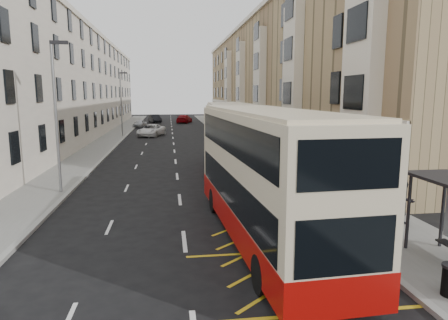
{
  "coord_description": "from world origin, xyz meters",
  "views": [
    {
      "loc": [
        -0.48,
        -10.24,
        5.41
      ],
      "look_at": [
        1.96,
        7.35,
        2.48
      ],
      "focal_mm": 32.0,
      "sensor_mm": 36.0,
      "label": 1
    }
  ],
  "objects": [
    {
      "name": "ground",
      "position": [
        0.0,
        0.0,
        0.0
      ],
      "size": [
        200.0,
        200.0,
        0.0
      ],
      "primitive_type": "plane",
      "color": "black",
      "rests_on": "ground"
    },
    {
      "name": "pavement_right",
      "position": [
        8.0,
        30.0,
        0.07
      ],
      "size": [
        4.0,
        120.0,
        0.15
      ],
      "primitive_type": "cube",
      "color": "slate",
      "rests_on": "ground"
    },
    {
      "name": "pavement_left",
      "position": [
        -7.5,
        30.0,
        0.07
      ],
      "size": [
        3.0,
        120.0,
        0.15
      ],
      "primitive_type": "cube",
      "color": "slate",
      "rests_on": "ground"
    },
    {
      "name": "kerb_right",
      "position": [
        6.0,
        30.0,
        0.07
      ],
      "size": [
        0.25,
        120.0,
        0.15
      ],
      "primitive_type": "cube",
      "color": "gray",
      "rests_on": "ground"
    },
    {
      "name": "kerb_left",
      "position": [
        -6.0,
        30.0,
        0.07
      ],
      "size": [
        0.25,
        120.0,
        0.15
      ],
      "primitive_type": "cube",
      "color": "gray",
      "rests_on": "ground"
    },
    {
      "name": "road_markings",
      "position": [
        0.0,
        45.0,
        0.01
      ],
      "size": [
        10.0,
        110.0,
        0.01
      ],
      "primitive_type": null,
      "color": "silver",
      "rests_on": "ground"
    },
    {
      "name": "terrace_right",
      "position": [
        14.88,
        45.38,
        7.52
      ],
      "size": [
        10.75,
        79.0,
        15.25
      ],
      "color": "tan",
      "rests_on": "ground"
    },
    {
      "name": "terrace_left",
      "position": [
        -13.43,
        45.5,
        6.52
      ],
      "size": [
        9.18,
        79.0,
        13.25
      ],
      "color": "silver",
      "rests_on": "ground"
    },
    {
      "name": "guard_railing",
      "position": [
        6.25,
        5.75,
        0.86
      ],
      "size": [
        0.06,
        6.56,
        1.01
      ],
      "color": "red",
      "rests_on": "pavement_right"
    },
    {
      "name": "street_lamp_near",
      "position": [
        -6.35,
        12.0,
        4.64
      ],
      "size": [
        0.93,
        0.18,
        8.0
      ],
      "color": "gray",
      "rests_on": "pavement_left"
    },
    {
      "name": "street_lamp_far",
      "position": [
        -6.35,
        42.0,
        4.64
      ],
      "size": [
        0.93,
        0.18,
        8.0
      ],
      "color": "gray",
      "rests_on": "pavement_left"
    },
    {
      "name": "double_decker_front",
      "position": [
        2.98,
        3.71,
        2.48
      ],
      "size": [
        3.44,
        12.36,
        4.88
      ],
      "rotation": [
        0.0,
        0.0,
        0.05
      ],
      "color": "beige",
      "rests_on": "ground"
    },
    {
      "name": "double_decker_rear",
      "position": [
        3.64,
        16.39,
        2.44
      ],
      "size": [
        3.47,
        12.14,
        4.78
      ],
      "rotation": [
        0.0,
        0.0,
        -0.06
      ],
      "color": "beige",
      "rests_on": "ground"
    },
    {
      "name": "pedestrian_mid",
      "position": [
        8.91,
        4.28,
        1.05
      ],
      "size": [
        0.93,
        0.76,
        1.8
      ],
      "primitive_type": "imported",
      "rotation": [
        0.0,
        0.0,
        -0.09
      ],
      "color": "black",
      "rests_on": "pavement_right"
    },
    {
      "name": "pedestrian_far",
      "position": [
        7.63,
        4.28,
        0.91
      ],
      "size": [
        0.94,
        0.53,
        1.52
      ],
      "primitive_type": "imported",
      "rotation": [
        0.0,
        0.0,
        2.95
      ],
      "color": "black",
      "rests_on": "pavement_right"
    },
    {
      "name": "white_van",
      "position": [
        -2.75,
        42.55,
        0.76
      ],
      "size": [
        4.02,
        5.95,
        1.51
      ],
      "primitive_type": "imported",
      "rotation": [
        0.0,
        0.0,
        -0.3
      ],
      "color": "white",
      "rests_on": "ground"
    },
    {
      "name": "car_silver",
      "position": [
        -5.2,
        56.78,
        0.64
      ],
      "size": [
        2.42,
        4.03,
        1.28
      ],
      "primitive_type": "imported",
      "rotation": [
        0.0,
        0.0,
        -0.26
      ],
      "color": "#ACB0B4",
      "rests_on": "ground"
    },
    {
      "name": "car_dark",
      "position": [
        -3.15,
        68.27,
        0.77
      ],
      "size": [
        2.82,
        4.97,
        1.55
      ],
      "primitive_type": "imported",
      "rotation": [
        0.0,
        0.0,
        0.27
      ],
      "color": "black",
      "rests_on": "ground"
    },
    {
      "name": "car_red",
      "position": [
        2.46,
        66.44,
        0.77
      ],
      "size": [
        3.55,
        5.69,
        1.54
      ],
      "primitive_type": "imported",
      "rotation": [
        0.0,
        0.0,
        2.86
      ],
      "color": "#91050C",
      "rests_on": "ground"
    }
  ]
}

